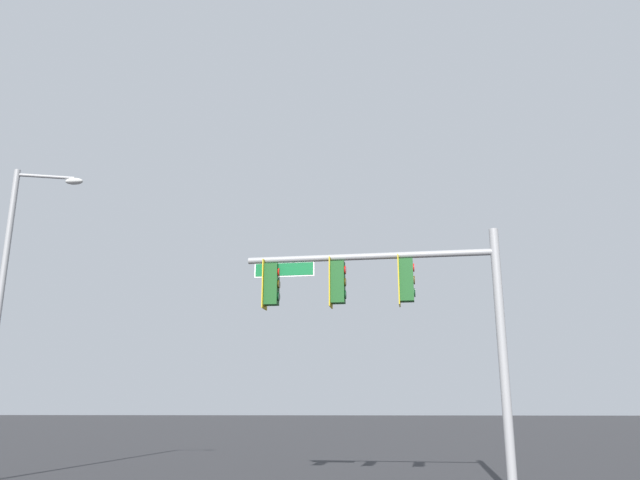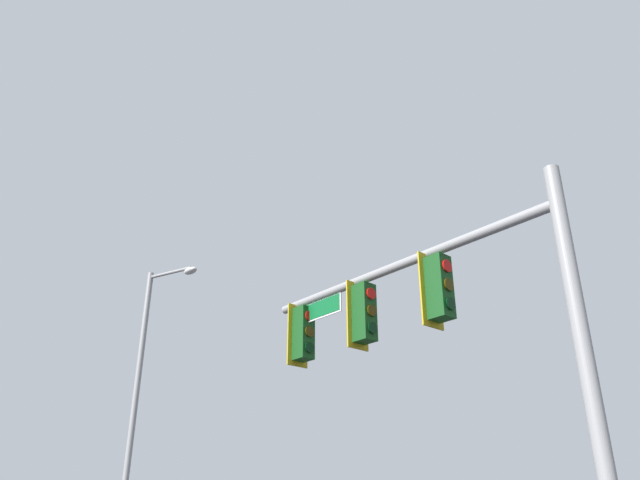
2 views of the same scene
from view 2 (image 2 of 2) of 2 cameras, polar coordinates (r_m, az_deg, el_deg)
signal_pole_near at (r=10.63m, az=9.67°, el=-7.36°), size 6.58×0.75×6.39m
street_lamp at (r=19.70m, az=-16.05°, el=-13.36°), size 1.97×0.70×8.98m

